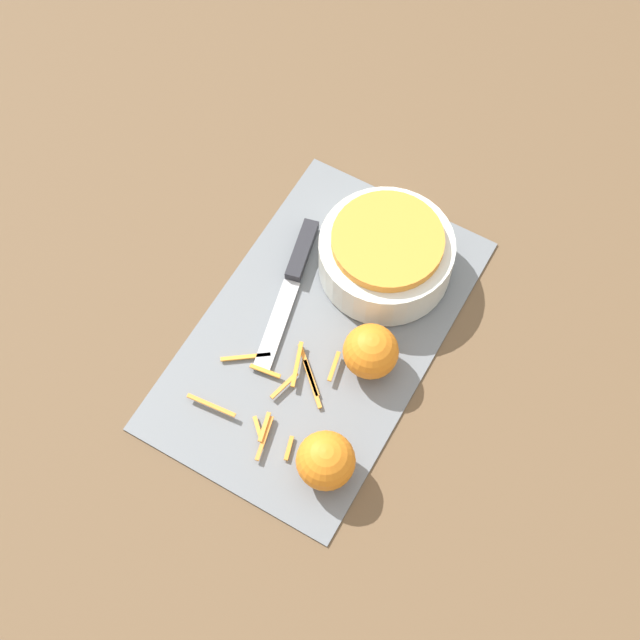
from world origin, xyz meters
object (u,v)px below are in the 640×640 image
(knife, at_px, (296,267))
(orange_right, at_px, (371,351))
(orange_left, at_px, (326,461))
(bowl_speckled, at_px, (386,253))

(knife, height_order, orange_right, orange_right)
(orange_left, bearing_deg, bowl_speckled, -166.12)
(orange_right, bearing_deg, knife, -115.55)
(knife, distance_m, orange_left, 0.27)
(orange_right, bearing_deg, orange_left, 7.92)
(knife, bearing_deg, orange_right, 51.22)
(bowl_speckled, distance_m, orange_right, 0.14)
(knife, xyz_separation_m, orange_right, (0.07, 0.15, 0.03))
(bowl_speckled, bearing_deg, knife, -58.50)
(orange_left, height_order, orange_right, same)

